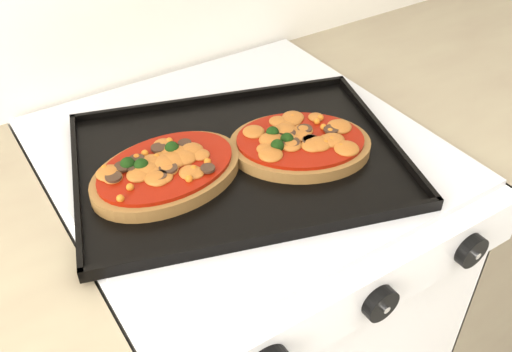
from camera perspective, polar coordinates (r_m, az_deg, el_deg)
stove at (r=1.25m, az=-1.03°, el=-14.20°), size 0.60×0.60×0.91m
control_panel at (r=0.79m, az=10.95°, el=-11.68°), size 0.60×0.02×0.09m
knob_center at (r=0.79m, az=12.32°, el=-12.36°), size 0.05×0.02×0.05m
knob_right at (r=0.89m, az=20.72°, el=-7.01°), size 0.05×0.02×0.05m
baking_tray at (r=0.89m, az=-1.75°, el=1.79°), size 0.59×0.50×0.02m
pizza_left at (r=0.85m, az=-8.92°, el=0.61°), size 0.25×0.19×0.03m
pizza_right at (r=0.90m, az=4.44°, el=3.33°), size 0.28×0.26×0.03m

